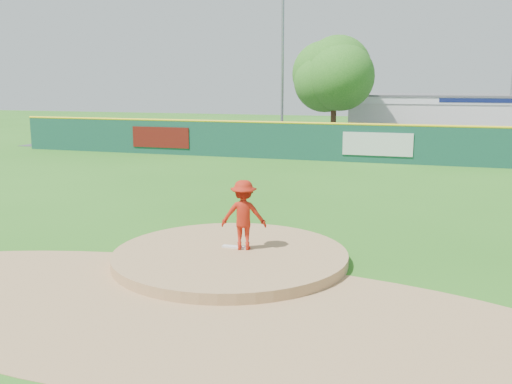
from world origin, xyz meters
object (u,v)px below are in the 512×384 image
(playground_slide, at_px, (177,134))
(light_pole_left, at_px, (282,54))
(deciduous_tree, at_px, (334,76))
(van, at_px, (432,138))
(pool_building_grp, at_px, (460,117))
(pitcher, at_px, (244,215))

(playground_slide, height_order, light_pole_left, light_pole_left)
(deciduous_tree, bearing_deg, playground_slide, -159.85)
(van, distance_m, pool_building_grp, 7.02)
(pool_building_grp, height_order, deciduous_tree, deciduous_tree)
(playground_slide, xyz_separation_m, light_pole_left, (5.56, 5.51, 5.17))
(pitcher, relative_size, deciduous_tree, 0.23)
(pool_building_grp, relative_size, light_pole_left, 1.38)
(pool_building_grp, height_order, light_pole_left, light_pole_left)
(pool_building_grp, distance_m, deciduous_tree, 11.01)
(deciduous_tree, xyz_separation_m, light_pole_left, (-4.00, 2.00, 1.50))
(van, xyz_separation_m, light_pole_left, (-10.21, 1.72, 5.35))
(light_pole_left, bearing_deg, playground_slide, -135.28)
(playground_slide, xyz_separation_m, deciduous_tree, (9.56, 3.51, 3.67))
(pitcher, height_order, deciduous_tree, deciduous_tree)
(pitcher, distance_m, playground_slide, 24.26)
(pool_building_grp, bearing_deg, light_pole_left, -157.40)
(van, xyz_separation_m, playground_slide, (-15.77, -3.79, 0.19))
(pitcher, distance_m, pool_building_grp, 32.23)
(deciduous_tree, bearing_deg, pool_building_grp, 41.16)
(playground_slide, relative_size, deciduous_tree, 0.43)
(pitcher, height_order, light_pole_left, light_pole_left)
(van, height_order, playground_slide, playground_slide)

